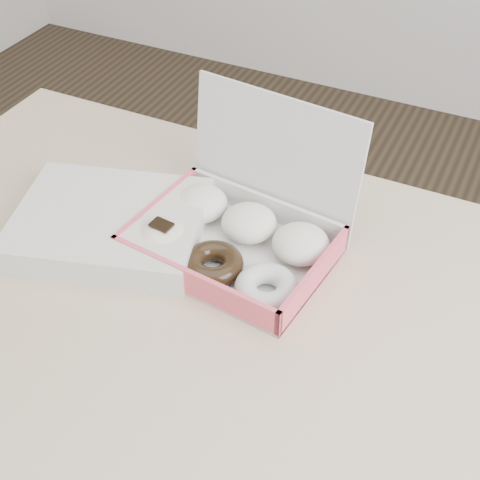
% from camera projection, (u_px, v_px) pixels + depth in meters
% --- Properties ---
extents(table, '(1.20, 0.80, 0.75)m').
position_uv_depth(table, '(211.00, 350.00, 0.96)').
color(table, tan).
rests_on(table, ground).
extents(donut_box, '(0.30, 0.27, 0.20)m').
position_uv_depth(donut_box, '(236.00, 232.00, 0.98)').
color(donut_box, silver).
rests_on(donut_box, table).
extents(newspapers, '(0.33, 0.29, 0.04)m').
position_uv_depth(newspapers, '(110.00, 224.00, 1.01)').
color(newspapers, white).
rests_on(newspapers, table).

